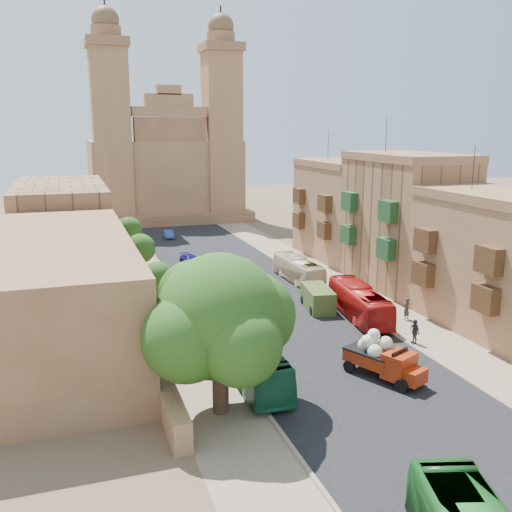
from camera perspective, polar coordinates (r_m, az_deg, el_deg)
ground at (r=35.07m, az=14.05°, el=-15.47°), size 260.00×260.00×0.00m
road_surface at (r=60.64m, az=-1.19°, el=-2.89°), size 14.00×140.00×0.01m
sidewalk_east at (r=63.99m, az=6.96°, el=-2.15°), size 5.00×140.00×0.01m
sidewalk_west at (r=58.66m, az=-10.11°, el=-3.64°), size 5.00×140.00×0.01m
kerb_east at (r=62.97m, az=4.91°, el=-2.29°), size 0.25×140.00×0.12m
kerb_west at (r=59.02m, az=-7.71°, el=-3.39°), size 0.25×140.00×0.12m
townhouse_b at (r=50.68m, az=23.07°, el=-0.47°), size 9.00×14.00×14.90m
townhouse_c at (r=61.40m, az=14.61°, el=3.49°), size 9.00×14.00×17.40m
townhouse_d at (r=73.51m, az=8.66°, el=4.64°), size 9.00×14.00×15.90m
west_wall at (r=48.57m, az=-11.91°, el=-6.09°), size 1.00×40.00×1.80m
west_building_low at (r=45.46m, az=-18.71°, el=-3.45°), size 10.00×28.00×8.40m
west_building_mid at (r=70.72m, az=-18.80°, el=2.83°), size 10.00×22.00×10.00m
church at (r=106.04m, az=-9.12°, el=8.90°), size 28.00×22.50×36.30m
ficus_tree at (r=32.62m, az=-3.53°, el=-6.46°), size 9.53×8.77×9.53m
street_tree_a at (r=40.66m, az=-7.21°, el=-6.19°), size 3.14×3.14×4.82m
street_tree_b at (r=52.04m, az=-9.81°, el=-2.20°), size 3.01×3.01×4.63m
street_tree_c at (r=63.56m, az=-11.48°, el=0.71°), size 3.28×3.28×5.04m
street_tree_d at (r=75.27m, az=-12.62°, el=2.57°), size 3.35×3.35×5.15m
red_truck at (r=39.31m, az=12.63°, el=-9.91°), size 4.09×5.80×3.23m
olive_pickup at (r=52.81m, az=6.19°, el=-4.24°), size 2.88×5.16×2.02m
bus_green_north at (r=38.17m, az=-0.59°, el=-10.16°), size 2.76×10.84×3.00m
bus_red_east at (r=50.73m, az=10.29°, el=-4.57°), size 3.75×10.52×2.87m
bus_cream_east at (r=61.77m, az=4.24°, el=-1.37°), size 2.44×9.52×2.64m
car_blue_a at (r=41.25m, az=1.00°, el=-9.56°), size 2.46×4.34×1.39m
car_white_a at (r=53.95m, az=-3.21°, el=-4.32°), size 1.72×3.41×1.07m
car_cream at (r=60.14m, az=0.59°, el=-2.50°), size 2.86×4.22×1.07m
car_dkblue at (r=69.84m, az=-6.54°, el=-0.37°), size 2.52×4.34×1.18m
car_white_b at (r=68.09m, az=-2.32°, el=-0.57°), size 1.96×4.08×1.35m
car_blue_b at (r=86.92m, az=-8.71°, el=2.17°), size 1.59×3.76×1.21m
pedestrian_a at (r=51.26m, az=14.81°, el=-5.13°), size 0.84×0.70×1.98m
pedestrian_c at (r=45.96m, az=15.57°, el=-7.28°), size 0.49×1.16×1.97m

